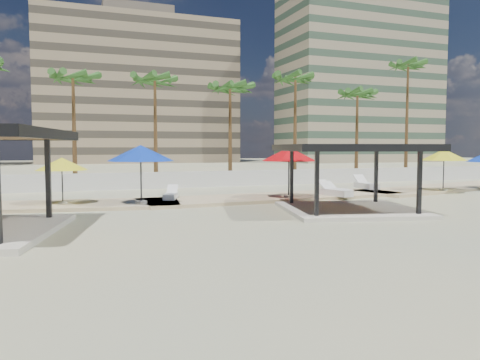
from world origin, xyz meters
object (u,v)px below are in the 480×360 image
object	(u,v)px
pavilion_central	(350,172)
lounger_c	(338,190)
lounger_d	(366,185)
umbrella_c	(289,154)
lounger_a	(171,196)
lounger_b	(334,192)

from	to	relation	value
pavilion_central	lounger_c	xyz separation A→B (m)	(3.26, 6.21, -1.52)
pavilion_central	lounger_d	bearing A→B (deg)	63.95
umbrella_c	lounger_a	distance (m)	6.94
pavilion_central	umbrella_c	xyz separation A→B (m)	(-0.64, 5.06, 0.74)
lounger_a	lounger_c	size ratio (longest dim) A/B	1.01
pavilion_central	umbrella_c	size ratio (longest dim) A/B	2.20
lounger_b	lounger_d	distance (m)	5.73
umbrella_c	lounger_a	size ratio (longest dim) A/B	1.70
umbrella_c	lounger_d	world-z (taller)	umbrella_c
pavilion_central	lounger_c	bearing A→B (deg)	75.54
lounger_a	pavilion_central	bearing A→B (deg)	-114.18
umbrella_c	lounger_b	world-z (taller)	umbrella_c
lounger_d	lounger_b	bearing A→B (deg)	132.26
lounger_a	lounger_d	distance (m)	14.07
lounger_a	umbrella_c	bearing A→B (deg)	-85.02
lounger_c	lounger_d	world-z (taller)	lounger_d
lounger_c	lounger_d	bearing A→B (deg)	-73.54
lounger_c	lounger_d	distance (m)	4.37
lounger_c	umbrella_c	bearing A→B (deg)	90.90
pavilion_central	lounger_d	size ratio (longest dim) A/B	3.05
lounger_c	lounger_d	xyz separation A→B (m)	(3.71, 2.31, 0.04)
lounger_c	lounger_a	bearing A→B (deg)	71.55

